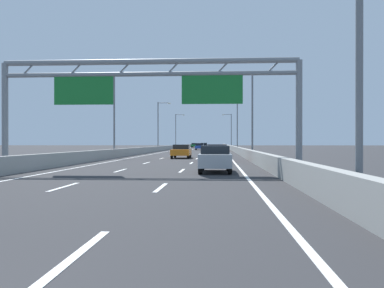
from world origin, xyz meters
name	(u,v)px	position (x,y,z in m)	size (l,w,h in m)	color
ground_plane	(202,149)	(0.00, 100.00, 0.00)	(260.00, 260.00, 0.00)	#2D2D30
lane_dash_left_1	(64,187)	(-1.80, 12.50, 0.01)	(0.16, 3.00, 0.01)	white
lane_dash_left_2	(121,170)	(-1.80, 21.50, 0.01)	(0.16, 3.00, 0.01)	white
lane_dash_left_3	(147,163)	(-1.80, 30.50, 0.01)	(0.16, 3.00, 0.01)	white
lane_dash_left_4	(162,159)	(-1.80, 39.50, 0.01)	(0.16, 3.00, 0.01)	white
lane_dash_left_5	(171,156)	(-1.80, 48.50, 0.01)	(0.16, 3.00, 0.01)	white
lane_dash_left_6	(178,154)	(-1.80, 57.50, 0.01)	(0.16, 3.00, 0.01)	white
lane_dash_left_7	(183,152)	(-1.80, 66.50, 0.01)	(0.16, 3.00, 0.01)	white
lane_dash_left_8	(187,151)	(-1.80, 75.50, 0.01)	(0.16, 3.00, 0.01)	white
lane_dash_left_9	(190,150)	(-1.80, 84.50, 0.01)	(0.16, 3.00, 0.01)	white
lane_dash_left_10	(193,149)	(-1.80, 93.50, 0.01)	(0.16, 3.00, 0.01)	white
lane_dash_left_11	(195,149)	(-1.80, 102.50, 0.01)	(0.16, 3.00, 0.01)	white
lane_dash_left_12	(197,148)	(-1.80, 111.50, 0.01)	(0.16, 3.00, 0.01)	white
lane_dash_left_13	(198,148)	(-1.80, 120.50, 0.01)	(0.16, 3.00, 0.01)	white
lane_dash_left_14	(200,148)	(-1.80, 129.50, 0.01)	(0.16, 3.00, 0.01)	white
lane_dash_left_15	(201,147)	(-1.80, 138.50, 0.01)	(0.16, 3.00, 0.01)	white
lane_dash_left_16	(202,147)	(-1.80, 147.50, 0.01)	(0.16, 3.00, 0.01)	white
lane_dash_left_17	(203,147)	(-1.80, 156.50, 0.01)	(0.16, 3.00, 0.01)	white
lane_dash_right_0	(78,253)	(1.80, 3.50, 0.01)	(0.16, 3.00, 0.01)	white
lane_dash_right_1	(161,188)	(1.80, 12.50, 0.01)	(0.16, 3.00, 0.01)	white
lane_dash_right_2	(182,171)	(1.80, 21.50, 0.01)	(0.16, 3.00, 0.01)	white
lane_dash_right_3	(191,163)	(1.80, 30.50, 0.01)	(0.16, 3.00, 0.01)	white
lane_dash_right_4	(197,159)	(1.80, 39.50, 0.01)	(0.16, 3.00, 0.01)	white
lane_dash_right_5	(201,156)	(1.80, 48.50, 0.01)	(0.16, 3.00, 0.01)	white
lane_dash_right_6	(203,154)	(1.80, 57.50, 0.01)	(0.16, 3.00, 0.01)	white
lane_dash_right_7	(205,152)	(1.80, 66.50, 0.01)	(0.16, 3.00, 0.01)	white
lane_dash_right_8	(206,151)	(1.80, 75.50, 0.01)	(0.16, 3.00, 0.01)	white
lane_dash_right_9	(207,150)	(1.80, 84.50, 0.01)	(0.16, 3.00, 0.01)	white
lane_dash_right_10	(208,149)	(1.80, 93.50, 0.01)	(0.16, 3.00, 0.01)	white
lane_dash_right_11	(209,149)	(1.80, 102.50, 0.01)	(0.16, 3.00, 0.01)	white
lane_dash_right_12	(210,148)	(1.80, 111.50, 0.01)	(0.16, 3.00, 0.01)	white
lane_dash_right_13	(210,148)	(1.80, 120.50, 0.01)	(0.16, 3.00, 0.01)	white
lane_dash_right_14	(211,148)	(1.80, 129.50, 0.01)	(0.16, 3.00, 0.01)	white
lane_dash_right_15	(211,147)	(1.80, 138.50, 0.01)	(0.16, 3.00, 0.01)	white
lane_dash_right_16	(212,147)	(1.80, 147.50, 0.01)	(0.16, 3.00, 0.01)	white
lane_dash_right_17	(212,147)	(1.80, 156.50, 0.01)	(0.16, 3.00, 0.01)	white
edge_line_left	(176,150)	(-5.25, 88.00, 0.01)	(0.16, 176.00, 0.01)	white
edge_line_right	(224,150)	(5.25, 88.00, 0.01)	(0.16, 176.00, 0.01)	white
barrier_left	(178,147)	(-6.90, 110.00, 0.47)	(0.45, 220.00, 0.95)	#9E9E99
barrier_right	(229,147)	(6.90, 110.00, 0.47)	(0.45, 220.00, 0.95)	#9E9E99
sign_gantry	(148,86)	(-0.02, 20.71, 4.84)	(17.07, 0.36, 6.36)	gray
streetlamp_right_near	(351,4)	(7.47, 9.00, 5.40)	(2.58, 0.28, 9.50)	slate
streetlamp_left_mid	(116,109)	(-7.47, 43.52, 5.40)	(2.58, 0.28, 9.50)	slate
streetlamp_right_mid	(250,108)	(7.47, 43.52, 5.40)	(2.58, 0.28, 9.50)	slate
streetlamp_left_far	(159,123)	(-7.47, 78.04, 5.40)	(2.58, 0.28, 9.50)	slate
streetlamp_right_far	(236,123)	(7.47, 78.04, 5.40)	(2.58, 0.28, 9.50)	slate
streetlamp_left_distant	(177,129)	(-7.47, 112.56, 5.40)	(2.58, 0.28, 9.50)	slate
streetlamp_right_distant	(230,129)	(7.47, 112.56, 5.40)	(2.58, 0.28, 9.50)	slate
orange_car	(181,151)	(0.11, 40.67, 0.74)	(1.87, 4.33, 1.42)	orange
green_car	(194,145)	(-3.71, 133.12, 0.73)	(1.87, 4.64, 1.43)	#1E7A38
silver_car	(215,159)	(3.74, 20.47, 0.76)	(1.74, 4.17, 1.46)	#A8ADB2
blue_car	(200,146)	(-0.01, 88.67, 0.76)	(1.88, 4.55, 1.48)	#2347AD
red_car	(217,153)	(3.85, 33.85, 0.76)	(1.87, 4.18, 1.47)	red
white_car	(195,145)	(-3.63, 139.47, 0.74)	(1.85, 4.30, 1.42)	silver
black_car	(204,145)	(0.14, 114.71, 0.78)	(1.86, 4.11, 1.51)	black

